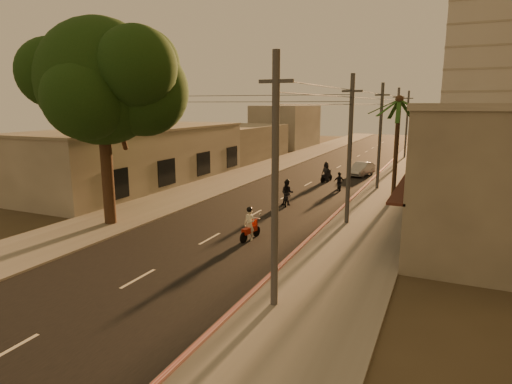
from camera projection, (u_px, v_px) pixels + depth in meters
ground at (190, 250)px, 21.67m from camera, size 160.00×160.00×0.00m
road at (308, 184)px, 39.53m from camera, size 10.00×140.00×0.02m
sidewalk_right at (392, 190)px, 36.51m from camera, size 5.00×140.00×0.12m
sidewalk_left at (236, 178)px, 42.53m from camera, size 5.00×140.00×0.12m
curb_stripe at (352, 199)px, 33.00m from camera, size 0.20×60.00×0.20m
shophouse_row at (483, 154)px, 31.41m from camera, size 8.80×34.20×7.30m
left_building at (143, 156)px, 39.26m from camera, size 8.20×24.20×5.20m
distant_tower at (490, 57)px, 62.44m from camera, size 12.10×12.10×28.00m
broadleaf_tree at (108, 82)px, 24.53m from camera, size 9.60×8.70×12.10m
palm_tree at (399, 106)px, 31.31m from camera, size 5.00×5.00×8.20m
utility_poles at (381, 113)px, 35.73m from camera, size 1.20×48.26×9.00m
filler_right at (470, 137)px, 55.64m from camera, size 8.00×14.00×6.00m
filler_left_near at (240, 143)px, 57.22m from camera, size 8.00×14.00×4.40m
filler_left_far at (286, 126)px, 73.03m from camera, size 8.00×14.00×7.00m
scooter_red at (250, 225)px, 23.13m from camera, size 0.82×1.89×1.87m
scooter_mid_a at (287, 193)px, 31.12m from camera, size 1.18×1.95×1.94m
scooter_mid_b at (339, 182)px, 36.38m from camera, size 1.10×1.60×1.61m
scooter_far_a at (326, 173)px, 40.50m from camera, size 1.19×1.91×1.93m
parked_car at (362, 169)px, 44.10m from camera, size 3.03×4.71×1.37m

